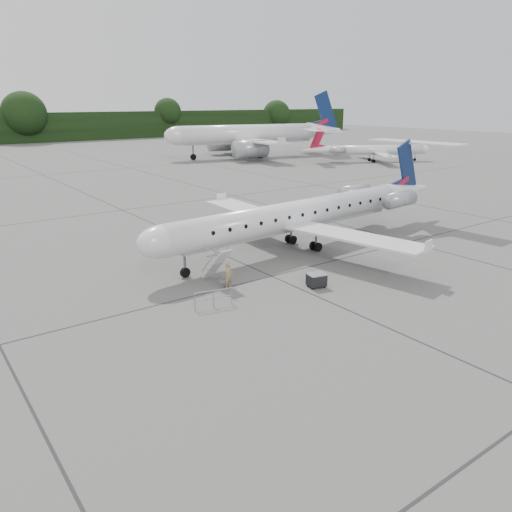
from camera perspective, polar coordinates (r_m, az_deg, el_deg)
ground at (r=33.14m, az=10.71°, el=-2.74°), size 320.00×320.00×0.00m
main_regional_jet at (r=38.50m, az=4.42°, el=6.25°), size 31.42×23.72×7.66m
airstair at (r=31.84m, az=-4.50°, el=-1.03°), size 1.01×2.23×2.40m
passenger at (r=31.01m, az=-3.14°, el=-2.18°), size 0.71×0.55×1.71m
safety_railing at (r=28.36m, az=-4.87°, el=-4.91°), size 2.17×0.52×1.00m
baggage_cart at (r=31.50m, az=6.93°, el=-2.72°), size 1.25×1.09×0.94m
bg_narrowbody at (r=104.20m, az=-1.07°, el=14.78°), size 41.11×33.32×13.06m
bg_regional_right at (r=99.55m, az=13.64°, el=12.20°), size 28.72×25.99×6.17m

